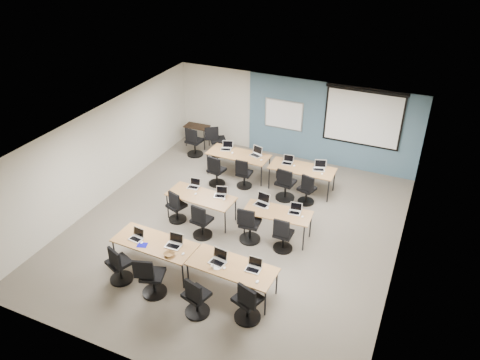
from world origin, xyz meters
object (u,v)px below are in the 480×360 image
at_px(projector_screen, 363,115).
at_px(laptop_7, 295,210).
at_px(training_table_mid_left, 201,197).
at_px(task_chair_7, 283,237).
at_px(training_table_front_right, 232,268).
at_px(laptop_5, 221,194).
at_px(training_table_back_left, 238,155).
at_px(training_table_back_right, 302,169).
at_px(laptop_1, 174,243).
at_px(laptop_11, 319,167).
at_px(whiteboard, 284,115).
at_px(laptop_3, 254,267).
at_px(task_chair_10, 285,186).
at_px(task_chair_5, 201,224).
at_px(task_chair_9, 244,176).
at_px(laptop_0, 137,236).
at_px(task_chair_11, 307,192).
at_px(task_chair_2, 196,300).
at_px(task_chair_3, 247,305).
at_px(task_chair_6, 249,227).
at_px(task_chair_1, 151,280).
at_px(spare_chair_a, 217,143).
at_px(task_chair_4, 176,209).
at_px(laptop_4, 194,185).
at_px(laptop_8, 227,147).
at_px(training_table_front_left, 155,244).
at_px(task_chair_0, 119,267).
at_px(utility_table, 197,129).
at_px(task_chair_8, 216,173).
at_px(laptop_10, 288,161).
at_px(training_table_mid_right, 278,214).
at_px(laptop_9, 256,153).
at_px(laptop_2, 218,259).

relative_size(projector_screen, laptop_7, 8.04).
xyz_separation_m(training_table_mid_left, task_chair_7, (2.41, -0.38, -0.29)).
distance_m(training_table_front_right, laptop_5, 2.79).
height_order(training_table_back_left, training_table_back_right, same).
bearing_deg(laptop_1, laptop_11, 64.12).
height_order(whiteboard, laptop_3, whiteboard).
bearing_deg(task_chair_10, laptop_1, -101.44).
bearing_deg(task_chair_5, task_chair_9, 97.86).
height_order(laptop_0, task_chair_11, laptop_0).
height_order(laptop_1, task_chair_2, task_chair_2).
relative_size(task_chair_9, laptop_11, 2.80).
bearing_deg(task_chair_3, task_chair_11, 111.19).
distance_m(laptop_1, task_chair_10, 4.09).
relative_size(task_chair_6, laptop_11, 2.99).
bearing_deg(training_table_back_left, laptop_7, -40.00).
bearing_deg(task_chair_5, task_chair_1, -82.58).
height_order(task_chair_5, spare_chair_a, spare_chair_a).
xyz_separation_m(training_table_back_left, task_chair_4, (-0.47, -2.93, -0.29)).
bearing_deg(laptop_4, laptop_8, 88.51).
height_order(training_table_front_left, training_table_mid_left, same).
bearing_deg(task_chair_0, task_chair_6, 72.62).
xyz_separation_m(projector_screen, laptop_11, (-0.77, -1.73, -1.09)).
distance_m(laptop_0, utility_table, 6.30).
bearing_deg(laptop_4, training_table_mid_left, -45.86).
xyz_separation_m(whiteboard, training_table_front_right, (1.21, -6.57, -0.76)).
bearing_deg(laptop_11, laptop_8, 162.05).
relative_size(task_chair_8, laptop_10, 3.25).
height_order(training_table_mid_right, laptop_3, laptop_3).
relative_size(task_chair_2, task_chair_7, 1.04).
relative_size(laptop_9, laptop_10, 1.15).
xyz_separation_m(training_table_back_left, laptop_8, (-0.47, 0.16, 0.10)).
bearing_deg(laptop_2, training_table_front_left, -172.19).
xyz_separation_m(laptop_4, laptop_7, (2.86, -0.04, -0.00)).
bearing_deg(task_chair_7, laptop_9, 122.21).
distance_m(laptop_2, task_chair_5, 1.93).
xyz_separation_m(laptop_0, laptop_10, (1.95, 4.81, 0.00)).
height_order(task_chair_10, spare_chair_a, spare_chair_a).
bearing_deg(task_chair_10, task_chair_0, -108.55).
bearing_deg(training_table_front_right, task_chair_5, 138.97).
relative_size(task_chair_9, task_chair_11, 1.00).
relative_size(projector_screen, task_chair_8, 2.44).
bearing_deg(laptop_9, task_chair_4, -90.44).
relative_size(laptop_3, task_chair_5, 0.32).
bearing_deg(task_chair_0, whiteboard, 102.27).
distance_m(task_chair_2, laptop_5, 3.46).
xyz_separation_m(training_table_back_left, task_chair_10, (1.78, -0.74, -0.26)).
bearing_deg(task_chair_2, projector_screen, 93.26).
bearing_deg(laptop_0, training_table_front_right, 7.19).
height_order(whiteboard, task_chair_5, whiteboard).
xyz_separation_m(laptop_0, laptop_3, (2.82, 0.13, 0.00)).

